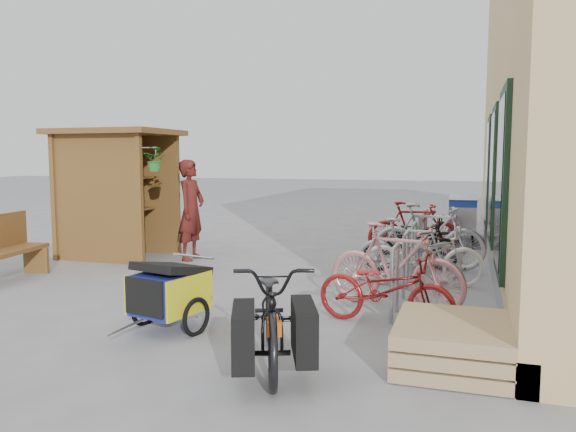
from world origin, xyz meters
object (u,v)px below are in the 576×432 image
(person_kiosk, at_px, (191,210))
(bike_7, at_px, (413,228))
(bike_4, at_px, (411,245))
(bike_5, at_px, (429,237))
(child_trailer, at_px, (169,290))
(pallet_stack, at_px, (452,343))
(cargo_bike, at_px, (272,312))
(bike_3, at_px, (409,250))
(bike_1, at_px, (395,266))
(kiosk, at_px, (112,175))
(bike_0, at_px, (385,289))
(shopping_carts, at_px, (463,215))
(bike_6, at_px, (418,236))
(bike_2, at_px, (422,255))
(bench, at_px, (0,248))

(person_kiosk, xyz_separation_m, bike_7, (3.85, 1.74, -0.40))
(bike_4, distance_m, bike_5, 0.35)
(child_trailer, bearing_deg, person_kiosk, 127.07)
(pallet_stack, xyz_separation_m, cargo_bike, (-1.56, -0.48, 0.28))
(child_trailer, distance_m, bike_3, 3.96)
(bike_5, bearing_deg, bike_1, 172.92)
(kiosk, bearing_deg, bike_3, -4.51)
(pallet_stack, bearing_deg, bike_0, 126.22)
(shopping_carts, height_order, bike_7, shopping_carts)
(cargo_bike, distance_m, bike_3, 4.00)
(person_kiosk, bearing_deg, kiosk, 99.24)
(bike_6, bearing_deg, bike_7, 30.94)
(pallet_stack, xyz_separation_m, child_trailer, (-2.99, 0.17, 0.23))
(kiosk, height_order, person_kiosk, kiosk)
(bike_1, bearing_deg, bike_0, -166.63)
(child_trailer, relative_size, bike_2, 0.79)
(bench, relative_size, bike_4, 1.02)
(bike_3, bearing_deg, bike_7, 3.79)
(kiosk, distance_m, bike_7, 5.81)
(bike_0, height_order, bike_7, bike_7)
(child_trailer, distance_m, bike_7, 6.01)
(person_kiosk, bearing_deg, bike_4, -84.92)
(bike_7, bearing_deg, kiosk, 97.73)
(bike_2, height_order, bike_4, bike_2)
(pallet_stack, xyz_separation_m, shopping_carts, (-0.00, 7.92, 0.40))
(cargo_bike, xyz_separation_m, bike_5, (1.05, 4.96, 0.06))
(cargo_bike, relative_size, bike_5, 1.08)
(bench, bearing_deg, pallet_stack, -21.74)
(cargo_bike, height_order, person_kiosk, person_kiosk)
(bike_0, distance_m, bike_1, 0.80)
(shopping_carts, height_order, bike_5, bike_5)
(kiosk, bearing_deg, bench, -99.91)
(pallet_stack, relative_size, bike_2, 0.69)
(bike_0, distance_m, bike_3, 2.40)
(cargo_bike, height_order, bike_4, cargo_bike)
(pallet_stack, relative_size, child_trailer, 0.87)
(bike_2, relative_size, bike_4, 1.08)
(shopping_carts, bearing_deg, bike_6, -108.06)
(bike_1, relative_size, bike_2, 1.02)
(bench, relative_size, bike_7, 0.95)
(bike_1, distance_m, bike_5, 2.67)
(bench, bearing_deg, bike_2, 6.11)
(pallet_stack, distance_m, bike_5, 4.52)
(bike_2, bearing_deg, shopping_carts, -14.35)
(pallet_stack, distance_m, bike_6, 5.58)
(cargo_bike, bearing_deg, kiosk, 115.94)
(bike_0, height_order, bike_4, bike_4)
(person_kiosk, xyz_separation_m, bike_2, (4.23, -0.89, -0.46))
(cargo_bike, xyz_separation_m, person_kiosk, (-3.19, 4.55, 0.43))
(kiosk, relative_size, bike_4, 1.54)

